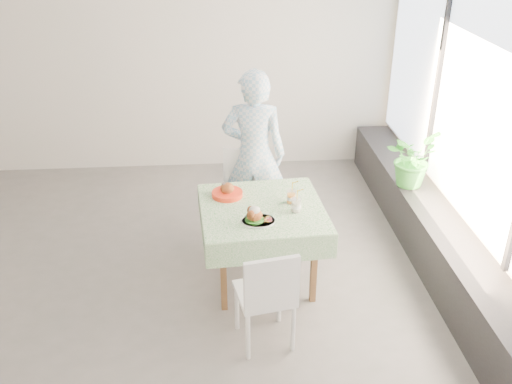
{
  "coord_description": "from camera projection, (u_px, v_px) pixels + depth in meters",
  "views": [
    {
      "loc": [
        0.77,
        -4.35,
        3.08
      ],
      "look_at": [
        1.11,
        -0.04,
        0.86
      ],
      "focal_mm": 40.0,
      "sensor_mm": 36.0,
      "label": 1
    }
  ],
  "objects": [
    {
      "name": "floor",
      "position": [
        135.0,
        278.0,
        5.21
      ],
      "size": [
        6.0,
        6.0,
        0.0
      ],
      "primitive_type": "plane",
      "color": "#5C5A57",
      "rests_on": "ground"
    },
    {
      "name": "wall_back",
      "position": [
        147.0,
        59.0,
        6.79
      ],
      "size": [
        6.0,
        0.02,
        2.8
      ],
      "primitive_type": "cube",
      "color": "silver",
      "rests_on": "ground"
    },
    {
      "name": "wall_front",
      "position": [
        36.0,
        356.0,
        2.36
      ],
      "size": [
        6.0,
        0.02,
        2.8
      ],
      "primitive_type": "cube",
      "color": "silver",
      "rests_on": "ground"
    },
    {
      "name": "wall_right",
      "position": [
        480.0,
        125.0,
        4.78
      ],
      "size": [
        0.02,
        5.0,
        2.8
      ],
      "primitive_type": "cube",
      "color": "silver",
      "rests_on": "ground"
    },
    {
      "name": "window_pane",
      "position": [
        482.0,
        96.0,
        4.67
      ],
      "size": [
        0.01,
        4.8,
        2.18
      ],
      "primitive_type": "cube",
      "color": "#D1E0F9",
      "rests_on": "ground"
    },
    {
      "name": "window_ledge",
      "position": [
        437.0,
        242.0,
        5.29
      ],
      "size": [
        0.4,
        4.8,
        0.5
      ],
      "primitive_type": "cube",
      "color": "black",
      "rests_on": "ground"
    },
    {
      "name": "cafe_table",
      "position": [
        262.0,
        235.0,
        5.0
      ],
      "size": [
        1.11,
        1.11,
        0.74
      ],
      "color": "brown",
      "rests_on": "ground"
    },
    {
      "name": "chair_far",
      "position": [
        244.0,
        215.0,
        5.69
      ],
      "size": [
        0.48,
        0.48,
        0.92
      ],
      "color": "white",
      "rests_on": "ground"
    },
    {
      "name": "chair_near",
      "position": [
        265.0,
        313.0,
        4.36
      ],
      "size": [
        0.48,
        0.48,
        0.87
      ],
      "color": "white",
      "rests_on": "ground"
    },
    {
      "name": "diner",
      "position": [
        254.0,
        155.0,
        5.58
      ],
      "size": [
        0.68,
        0.5,
        1.72
      ],
      "primitive_type": "imported",
      "rotation": [
        0.0,
        0.0,
        2.98
      ],
      "color": "#88BBD9",
      "rests_on": "ground"
    },
    {
      "name": "main_dish",
      "position": [
        256.0,
        217.0,
        4.62
      ],
      "size": [
        0.28,
        0.28,
        0.14
      ],
      "color": "white",
      "rests_on": "cafe_table"
    },
    {
      "name": "juice_cup_orange",
      "position": [
        291.0,
        197.0,
        4.92
      ],
      "size": [
        0.09,
        0.09,
        0.24
      ],
      "color": "white",
      "rests_on": "cafe_table"
    },
    {
      "name": "juice_cup_lemonade",
      "position": [
        296.0,
        205.0,
        4.78
      ],
      "size": [
        0.09,
        0.09,
        0.24
      ],
      "color": "white",
      "rests_on": "cafe_table"
    },
    {
      "name": "second_dish",
      "position": [
        227.0,
        192.0,
        5.04
      ],
      "size": [
        0.27,
        0.27,
        0.13
      ],
      "color": "red",
      "rests_on": "cafe_table"
    },
    {
      "name": "potted_plant",
      "position": [
        412.0,
        158.0,
        5.68
      ],
      "size": [
        0.69,
        0.69,
        0.58
      ],
      "primitive_type": "imported",
      "rotation": [
        0.0,
        0.0,
        0.75
      ],
      "color": "#33852C",
      "rests_on": "window_ledge"
    }
  ]
}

